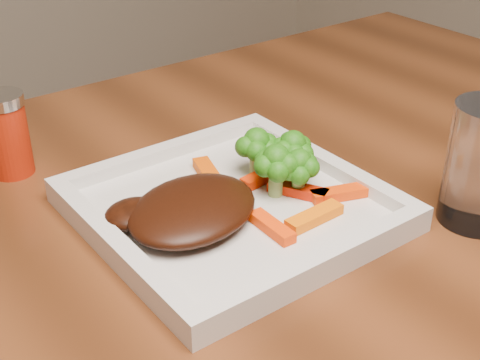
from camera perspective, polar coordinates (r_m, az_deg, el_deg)
plate at (r=0.66m, az=-0.70°, el=-2.61°), size 0.27×0.27×0.01m
steak at (r=0.62m, az=-4.08°, el=-2.49°), size 0.16×0.14×0.03m
broccoli_0 at (r=0.69m, az=1.43°, el=2.94°), size 0.06×0.06×0.07m
broccoli_1 at (r=0.69m, az=4.53°, el=2.50°), size 0.06×0.06×0.06m
broccoli_2 at (r=0.66m, az=5.05°, el=0.98°), size 0.05×0.05×0.06m
broccoli_3 at (r=0.66m, az=3.10°, el=1.08°), size 0.06×0.06×0.06m
carrot_0 at (r=0.63m, az=6.36°, el=-3.13°), size 0.06×0.02×0.01m
carrot_1 at (r=0.67m, az=8.55°, el=-1.13°), size 0.06×0.04×0.01m
carrot_2 at (r=0.61m, az=2.73°, el=-4.01°), size 0.02×0.05×0.01m
carrot_3 at (r=0.73m, az=3.94°, el=1.86°), size 0.07×0.04×0.01m
carrot_4 at (r=0.70m, az=-2.68°, el=0.49°), size 0.03×0.07×0.01m
carrot_5 at (r=0.67m, az=4.96°, el=-0.86°), size 0.04×0.06×0.01m
carrot_6 at (r=0.69m, az=2.04°, el=0.35°), size 0.06×0.02×0.01m
spice_shaker at (r=0.76m, az=-19.27°, el=3.68°), size 0.05×0.05×0.09m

